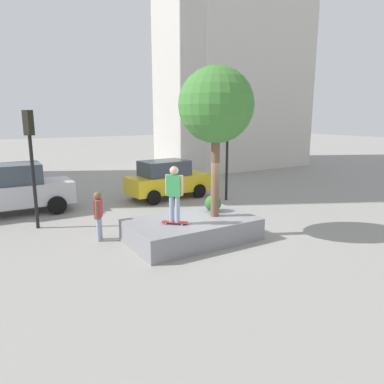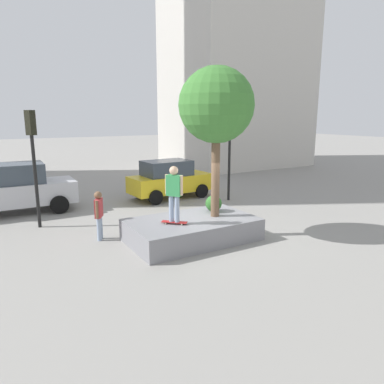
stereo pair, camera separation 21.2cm
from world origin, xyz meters
name	(u,v)px [view 2 (the right image)]	position (x,y,z in m)	size (l,w,h in m)	color
ground_plane	(204,235)	(0.00, 0.00, 0.00)	(120.00, 120.00, 0.00)	gray
planter_ledge	(192,230)	(-0.59, -0.19, 0.35)	(4.08, 2.42, 0.70)	gray
plaza_tree	(216,106)	(0.26, -0.25, 4.28)	(2.39, 2.39, 4.81)	brown
boxwood_shrub	(214,203)	(0.55, 0.27, 0.99)	(0.57, 0.57, 0.57)	#2D6628
skateboard	(174,222)	(-1.32, -0.36, 0.76)	(0.73, 0.70, 0.07)	#A51E1E
skateboarder	(174,190)	(-1.32, -0.36, 1.78)	(0.43, 0.49, 1.73)	#8C9EB7
sedan_parked	(16,188)	(-5.16, 6.37, 1.05)	(4.50, 2.17, 2.07)	#B7B7BC
taxi_cab	(169,179)	(1.56, 5.66, 0.95)	(4.10, 2.08, 1.86)	gold
traffic_light_corner	(230,131)	(3.82, 3.83, 3.27)	(0.28, 0.34, 4.82)	black
traffic_light_median	(33,148)	(-4.67, 3.82, 2.86)	(0.37, 0.36, 4.17)	black
passerby_with_bag	(99,212)	(-3.17, 1.35, 0.94)	(0.37, 0.49, 1.62)	#8C9EB7
brick_midrise	(237,32)	(12.00, 14.30, 10.41)	(10.18, 8.08, 20.83)	beige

